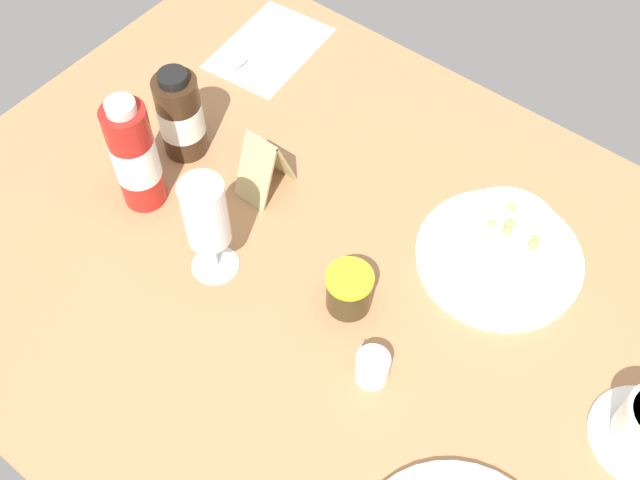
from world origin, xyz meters
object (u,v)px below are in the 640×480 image
(jam_jar, at_px, (349,290))
(menu_card, at_px, (264,164))
(sauce_bottle_brown, at_px, (180,115))
(creamer_jug, at_px, (372,367))
(wine_glass, at_px, (206,217))
(cutlery_setting, at_px, (267,48))
(sauce_bottle_red, at_px, (135,156))
(porridge_bowl, at_px, (503,245))

(jam_jar, relative_size, menu_card, 0.63)
(jam_jar, bearing_deg, sauce_bottle_brown, -10.67)
(creamer_jug, xyz_separation_m, wine_glass, (0.25, -0.00, 0.08))
(cutlery_setting, xyz_separation_m, wine_glass, (-0.22, 0.36, 0.10))
(wine_glass, xyz_separation_m, sauce_bottle_red, (0.15, -0.03, -0.02))
(jam_jar, distance_m, menu_card, 0.22)
(creamer_jug, relative_size, menu_card, 0.52)
(porridge_bowl, xyz_separation_m, cutlery_setting, (0.50, -0.13, -0.03))
(cutlery_setting, bearing_deg, creamer_jug, 142.37)
(porridge_bowl, xyz_separation_m, jam_jar, (0.12, 0.17, -0.00))
(porridge_bowl, height_order, menu_card, menu_card)
(sauce_bottle_red, relative_size, sauce_bottle_brown, 1.26)
(porridge_bowl, distance_m, jam_jar, 0.21)
(creamer_jug, bearing_deg, porridge_bowl, -98.30)
(creamer_jug, distance_m, menu_card, 0.32)
(creamer_jug, height_order, sauce_bottle_brown, sauce_bottle_brown)
(jam_jar, xyz_separation_m, sauce_bottle_brown, (0.34, -0.06, 0.04))
(creamer_jug, height_order, wine_glass, wine_glass)
(sauce_bottle_red, xyz_separation_m, sauce_bottle_brown, (0.02, -0.10, -0.02))
(cutlery_setting, distance_m, sauce_bottle_red, 0.35)
(sauce_bottle_red, bearing_deg, menu_card, -135.70)
(sauce_bottle_red, relative_size, menu_card, 1.85)
(jam_jar, bearing_deg, creamer_jug, 142.19)
(sauce_bottle_brown, bearing_deg, creamer_jug, 163.28)
(creamer_jug, bearing_deg, sauce_bottle_brown, -16.72)
(porridge_bowl, relative_size, cutlery_setting, 1.06)
(creamer_jug, relative_size, wine_glass, 0.31)
(porridge_bowl, bearing_deg, sauce_bottle_red, 25.47)
(sauce_bottle_brown, bearing_deg, wine_glass, 143.74)
(cutlery_setting, height_order, sauce_bottle_brown, sauce_bottle_brown)
(porridge_bowl, relative_size, sauce_bottle_brown, 1.52)
(wine_glass, xyz_separation_m, jam_jar, (-0.17, -0.06, -0.07))
(sauce_bottle_brown, bearing_deg, jam_jar, 169.33)
(creamer_jug, relative_size, sauce_bottle_red, 0.28)
(creamer_jug, height_order, menu_card, menu_card)
(creamer_jug, xyz_separation_m, menu_card, (0.29, -0.14, 0.03))
(porridge_bowl, distance_m, cutlery_setting, 0.52)
(wine_glass, bearing_deg, creamer_jug, 179.77)
(porridge_bowl, relative_size, sauce_bottle_red, 1.21)
(wine_glass, xyz_separation_m, menu_card, (0.03, -0.14, -0.06))
(wine_glass, xyz_separation_m, sauce_bottle_brown, (0.17, -0.13, -0.04))
(porridge_bowl, bearing_deg, menu_card, 16.20)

